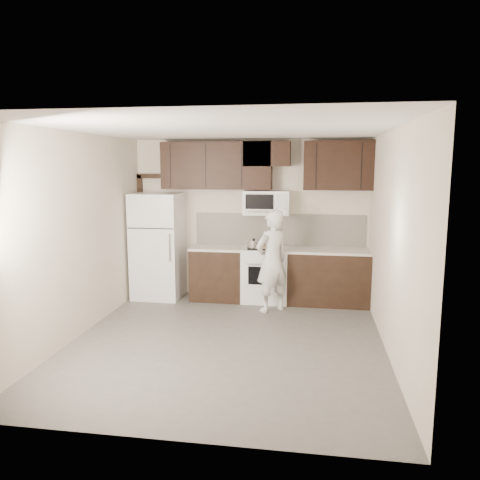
% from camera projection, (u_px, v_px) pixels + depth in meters
% --- Properties ---
extents(floor, '(4.50, 4.50, 0.00)m').
position_uv_depth(floor, '(227.00, 342.00, 6.08)').
color(floor, '#54524F').
rests_on(floor, ground).
extents(back_wall, '(4.00, 0.00, 4.00)m').
position_uv_depth(back_wall, '(250.00, 219.00, 8.06)').
color(back_wall, beige).
rests_on(back_wall, ground).
extents(ceiling, '(4.50, 4.50, 0.00)m').
position_uv_depth(ceiling, '(226.00, 129.00, 5.65)').
color(ceiling, white).
rests_on(ceiling, back_wall).
extents(counter_run, '(2.95, 0.64, 0.91)m').
position_uv_depth(counter_run, '(283.00, 275.00, 7.81)').
color(counter_run, black).
rests_on(counter_run, floor).
extents(stove, '(0.76, 0.66, 0.94)m').
position_uv_depth(stove, '(265.00, 274.00, 7.85)').
color(stove, white).
rests_on(stove, floor).
extents(backsplash, '(2.90, 0.02, 0.54)m').
position_uv_depth(backsplash, '(279.00, 229.00, 8.00)').
color(backsplash, silver).
rests_on(backsplash, counter_run).
extents(upper_cabinets, '(3.48, 0.35, 0.78)m').
position_uv_depth(upper_cabinets, '(262.00, 164.00, 7.71)').
color(upper_cabinets, black).
rests_on(upper_cabinets, back_wall).
extents(microwave, '(0.76, 0.42, 0.40)m').
position_uv_depth(microwave, '(267.00, 203.00, 7.78)').
color(microwave, white).
rests_on(microwave, upper_cabinets).
extents(refrigerator, '(0.80, 0.76, 1.80)m').
position_uv_depth(refrigerator, '(158.00, 246.00, 8.02)').
color(refrigerator, white).
rests_on(refrigerator, floor).
extents(door_trim, '(0.50, 0.08, 2.12)m').
position_uv_depth(door_trim, '(143.00, 223.00, 8.33)').
color(door_trim, black).
rests_on(door_trim, floor).
extents(saucepan, '(0.32, 0.19, 0.18)m').
position_uv_depth(saucepan, '(254.00, 245.00, 7.65)').
color(saucepan, silver).
rests_on(saucepan, stove).
extents(baking_tray, '(0.48, 0.39, 0.02)m').
position_uv_depth(baking_tray, '(261.00, 248.00, 7.68)').
color(baking_tray, black).
rests_on(baking_tray, counter_run).
extents(pizza, '(0.34, 0.34, 0.02)m').
position_uv_depth(pizza, '(261.00, 247.00, 7.68)').
color(pizza, beige).
rests_on(pizza, baking_tray).
extents(person, '(0.69, 0.67, 1.60)m').
position_uv_depth(person, '(272.00, 261.00, 7.25)').
color(person, white).
rests_on(person, floor).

